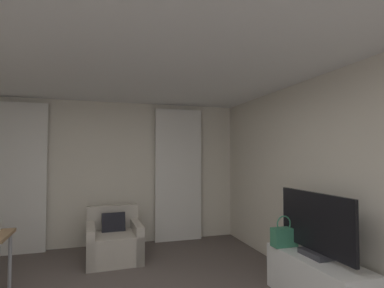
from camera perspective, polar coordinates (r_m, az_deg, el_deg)
The scene contains 9 objects.
wall_window at distance 5.74m, azimuth -16.38°, elevation -5.25°, with size 5.12×0.06×2.60m.
wall_right at distance 3.77m, azimuth 26.99°, elevation -6.75°, with size 0.06×6.12×2.60m.
ceiling at distance 2.89m, azimuth -15.22°, elevation 18.47°, with size 5.12×6.12×0.06m, color white.
curtain_left_panel at distance 5.76m, azimuth -30.24°, elevation -5.53°, with size 0.90×0.06×2.50m.
curtain_right_panel at distance 5.80m, azimuth -2.58°, elevation -5.79°, with size 0.90×0.06×2.50m.
armchair at distance 5.06m, azimuth -14.61°, elevation -17.50°, with size 0.83×0.87×0.79m.
tv_console at distance 3.80m, azimuth 22.69°, elevation -22.95°, with size 0.47×1.26×0.52m.
tv_flatscreen at distance 3.64m, azimuth 22.32°, elevation -14.16°, with size 0.20×1.12×0.69m.
handbag_primary at distance 3.96m, azimuth 17.04°, elevation -16.38°, with size 0.30×0.14×0.37m.
Camera 1 is at (-0.08, -2.70, 1.62)m, focal length 28.13 mm.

